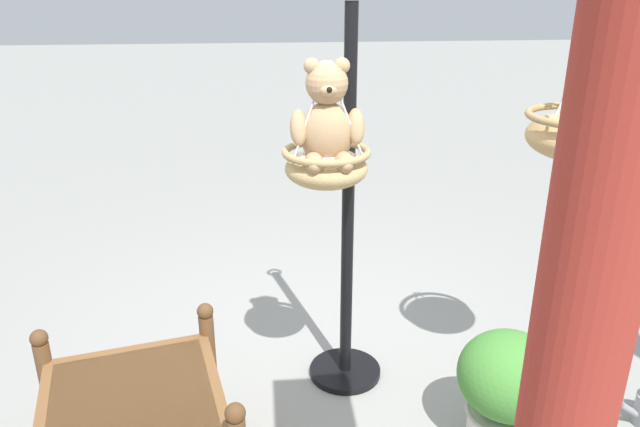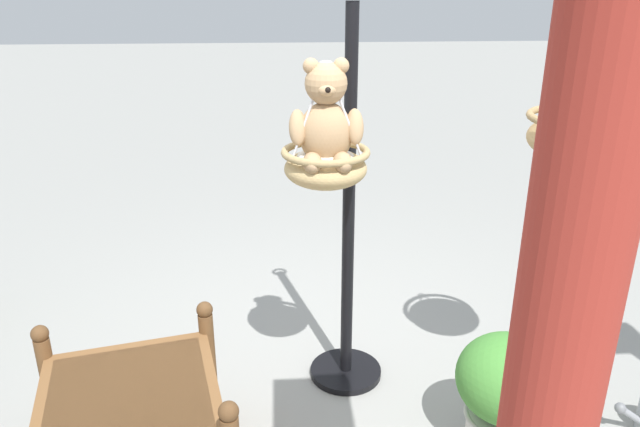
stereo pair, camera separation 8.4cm
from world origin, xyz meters
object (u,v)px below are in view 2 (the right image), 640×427
(hanging_basket_left_high, at_px, (581,135))
(potted_plant_tall_leafy, at_px, (506,389))
(hanging_basket_with_teddy, at_px, (326,165))
(greenhouse_pillar_far_back, at_px, (547,418))
(display_pole_central, at_px, (347,277))
(teddy_bear, at_px, (326,121))

(hanging_basket_left_high, bearing_deg, potted_plant_tall_leafy, 41.32)
(hanging_basket_with_teddy, distance_m, greenhouse_pillar_far_back, 1.78)
(greenhouse_pillar_far_back, bearing_deg, display_pole_central, -82.51)
(hanging_basket_with_teddy, height_order, potted_plant_tall_leafy, hanging_basket_with_teddy)
(greenhouse_pillar_far_back, xyz_separation_m, potted_plant_tall_leafy, (-0.49, -1.32, -0.96))
(greenhouse_pillar_far_back, relative_size, potted_plant_tall_leafy, 4.23)
(hanging_basket_with_teddy, xyz_separation_m, greenhouse_pillar_far_back, (-0.41, 1.73, -0.13))
(hanging_basket_with_teddy, relative_size, hanging_basket_left_high, 1.00)
(hanging_basket_with_teddy, relative_size, teddy_bear, 1.18)
(display_pole_central, relative_size, hanging_basket_left_high, 3.67)
(display_pole_central, xyz_separation_m, hanging_basket_with_teddy, (0.15, 0.25, 0.76))
(hanging_basket_with_teddy, distance_m, teddy_bear, 0.23)
(hanging_basket_with_teddy, bearing_deg, display_pole_central, -120.96)
(greenhouse_pillar_far_back, distance_m, potted_plant_tall_leafy, 1.71)
(hanging_basket_with_teddy, xyz_separation_m, teddy_bear, (0.00, 0.02, 0.23))
(hanging_basket_left_high, xyz_separation_m, greenhouse_pillar_far_back, (0.82, 1.61, -0.29))
(display_pole_central, height_order, hanging_basket_left_high, display_pole_central)
(hanging_basket_with_teddy, height_order, greenhouse_pillar_far_back, greenhouse_pillar_far_back)
(teddy_bear, bearing_deg, hanging_basket_left_high, 175.41)
(hanging_basket_with_teddy, xyz_separation_m, hanging_basket_left_high, (-1.23, 0.12, 0.16))
(hanging_basket_with_teddy, distance_m, hanging_basket_left_high, 1.25)
(greenhouse_pillar_far_back, bearing_deg, teddy_bear, -76.48)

